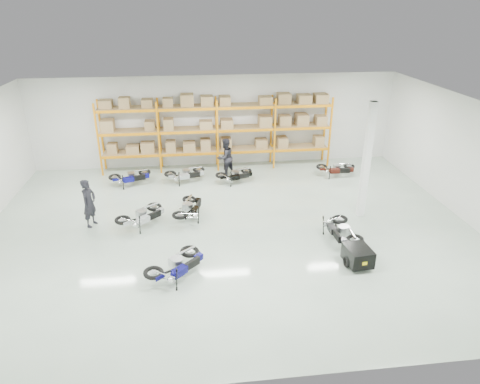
{
  "coord_description": "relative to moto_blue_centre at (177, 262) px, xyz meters",
  "views": [
    {
      "loc": [
        -1.29,
        -13.87,
        7.76
      ],
      "look_at": [
        0.47,
        0.82,
        1.1
      ],
      "focal_mm": 32.0,
      "sensor_mm": 36.0,
      "label": 1
    }
  ],
  "objects": [
    {
      "name": "moto_black_far_left",
      "position": [
        0.42,
        3.92,
        -0.03
      ],
      "size": [
        1.26,
        1.85,
        1.09
      ],
      "primitive_type": null,
      "rotation": [
        0.0,
        -0.09,
        2.87
      ],
      "color": "black",
      "rests_on": "ground"
    },
    {
      "name": "moto_back_b",
      "position": [
        0.29,
        7.57,
        -0.04
      ],
      "size": [
        1.83,
        1.27,
        1.07
      ],
      "primitive_type": null,
      "rotation": [
        0.0,
        -0.09,
        1.87
      ],
      "color": "#A2A5AC",
      "rests_on": "ground"
    },
    {
      "name": "moto_blue_centre",
      "position": [
        0.0,
        0.0,
        0.0
      ],
      "size": [
        1.9,
        1.89,
        1.16
      ],
      "primitive_type": null,
      "rotation": [
        0.0,
        -0.09,
        2.35
      ],
      "color": "#090749",
      "rests_on": "ground"
    },
    {
      "name": "pallet_rack",
      "position": [
        1.88,
        9.27,
        1.71
      ],
      "size": [
        11.28,
        0.98,
        3.62
      ],
      "color": "orange",
      "rests_on": "ground"
    },
    {
      "name": "structural_column",
      "position": [
        7.08,
        3.32,
        1.7
      ],
      "size": [
        0.25,
        0.25,
        4.5
      ],
      "primitive_type": "cube",
      "color": "white",
      "rests_on": "ground"
    },
    {
      "name": "moto_back_c",
      "position": [
        2.58,
        7.21,
        -0.07
      ],
      "size": [
        1.73,
        1.25,
        1.01
      ],
      "primitive_type": null,
      "rotation": [
        0.0,
        -0.09,
        1.91
      ],
      "color": "black",
      "rests_on": "ground"
    },
    {
      "name": "moto_back_a",
      "position": [
        -2.21,
        7.51,
        -0.04
      ],
      "size": [
        1.83,
        1.32,
        1.07
      ],
      "primitive_type": null,
      "rotation": [
        0.0,
        -0.09,
        1.91
      ],
      "color": "#0C0B6A",
      "rests_on": "ground"
    },
    {
      "name": "person_back",
      "position": [
        2.18,
        8.07,
        0.38
      ],
      "size": [
        1.14,
        1.1,
        1.86
      ],
      "primitive_type": "imported",
      "rotation": [
        0.0,
        0.0,
        3.75
      ],
      "color": "black",
      "rests_on": "ground"
    },
    {
      "name": "moto_back_d",
      "position": [
        7.48,
        7.41,
        -0.06
      ],
      "size": [
        1.65,
        0.88,
        1.04
      ],
      "primitive_type": null,
      "rotation": [
        0.0,
        -0.09,
        1.52
      ],
      "color": "#3E120C",
      "rests_on": "ground"
    },
    {
      "name": "person_left",
      "position": [
        -3.25,
        3.71,
        0.38
      ],
      "size": [
        0.67,
        0.79,
        1.85
      ],
      "primitive_type": "imported",
      "rotation": [
        0.0,
        0.0,
        1.17
      ],
      "color": "black",
      "rests_on": "ground"
    },
    {
      "name": "trailer",
      "position": [
        5.66,
        -0.08,
        -0.17
      ],
      "size": [
        0.82,
        1.58,
        0.65
      ],
      "rotation": [
        0.0,
        0.0,
        0.09
      ],
      "color": "black",
      "rests_on": "ground"
    },
    {
      "name": "moto_touring_right",
      "position": [
        5.66,
        1.51,
        -0.02
      ],
      "size": [
        0.91,
        1.76,
        1.13
      ],
      "primitive_type": null,
      "rotation": [
        0.0,
        -0.09,
        0.03
      ],
      "color": "black",
      "rests_on": "ground"
    },
    {
      "name": "moto_silver_left",
      "position": [
        -1.34,
        3.47,
        -0.02
      ],
      "size": [
        1.86,
        1.79,
        1.12
      ],
      "primitive_type": null,
      "rotation": [
        0.0,
        -0.09,
        2.3
      ],
      "color": "#B6B8BD",
      "rests_on": "ground"
    },
    {
      "name": "room",
      "position": [
        1.88,
        2.82,
        1.7
      ],
      "size": [
        18.0,
        18.0,
        18.0
      ],
      "color": "#AEC2AF",
      "rests_on": "ground"
    }
  ]
}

